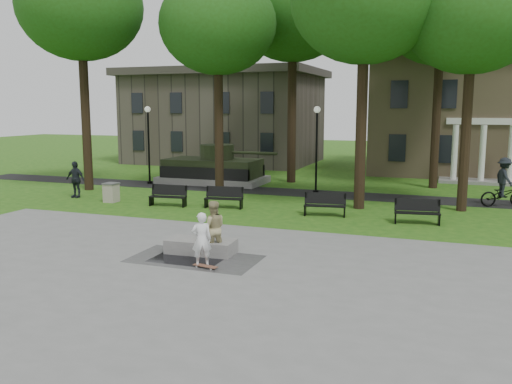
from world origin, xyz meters
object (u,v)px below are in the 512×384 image
concrete_block (201,246)px  cyclist (504,187)px  park_bench_0 (169,195)px  trash_bin (111,192)px  friend_watching (213,228)px  skateboarder (202,239)px

concrete_block → cyclist: size_ratio=0.94×
park_bench_0 → trash_bin: bearing=174.8°
trash_bin → friend_watching: bearing=-39.3°
concrete_block → trash_bin: trash_bin is taller
skateboarder → cyclist: (9.16, 13.80, 0.12)m
skateboarder → trash_bin: (-9.07, 8.49, -0.35)m
concrete_block → skateboarder: bearing=-63.4°
concrete_block → friend_watching: friend_watching is taller
skateboarder → park_bench_0: (-5.85, 8.52, -0.31)m
park_bench_0 → cyclist: bearing=13.6°
friend_watching → cyclist: 15.69m
cyclist → trash_bin: size_ratio=2.44×
skateboarder → cyclist: size_ratio=0.70×
skateboarder → trash_bin: 12.43m
concrete_block → cyclist: cyclist is taller
cyclist → friend_watching: bearing=120.2°
concrete_block → trash_bin: size_ratio=2.29×
skateboarder → concrete_block: bearing=-93.4°
friend_watching → cyclist: cyclist is taller
friend_watching → cyclist: (9.35, 12.59, 0.06)m
friend_watching → skateboarder: bearing=69.0°
skateboarder → friend_watching: bearing=-111.0°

